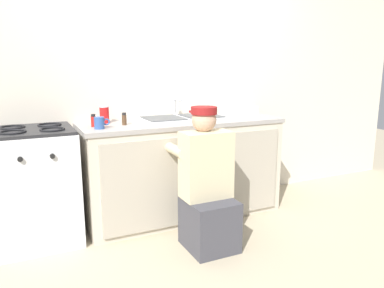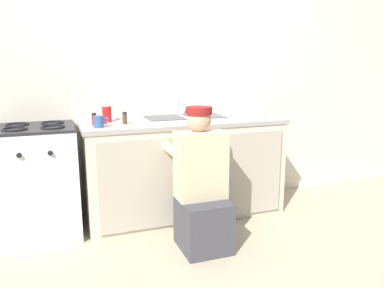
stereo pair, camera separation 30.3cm
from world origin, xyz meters
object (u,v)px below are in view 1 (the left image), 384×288
sink_double_basin (183,118)px  spice_bottle_pepper (124,119)px  soda_cup_red (104,115)px  coffee_mug (100,123)px  stove_range (37,186)px  spice_bottle_red (93,121)px  plumber_person (207,190)px  dish_rack_tray (242,114)px

sink_double_basin → spice_bottle_pepper: (-0.55, -0.03, 0.03)m
soda_cup_red → coffee_mug: size_ratio=1.21×
stove_range → soda_cup_red: size_ratio=6.20×
spice_bottle_red → spice_bottle_pepper: (0.25, -0.02, 0.00)m
sink_double_basin → coffee_mug: size_ratio=6.35×
spice_bottle_red → spice_bottle_pepper: bearing=-4.3°
plumber_person → dish_rack_tray: bearing=41.7°
soda_cup_red → spice_bottle_pepper: bearing=-54.2°
sink_double_basin → plumber_person: bearing=-97.9°
plumber_person → spice_bottle_pepper: bearing=125.7°
spice_bottle_pepper → stove_range: bearing=178.1°
sink_double_basin → spice_bottle_red: sink_double_basin is taller
dish_rack_tray → sink_double_basin: bearing=177.4°
sink_double_basin → spice_bottle_pepper: bearing=-177.3°
spice_bottle_pepper → sink_double_basin: bearing=2.7°
plumber_person → spice_bottle_pepper: (-0.46, 0.64, 0.50)m
spice_bottle_red → soda_cup_red: (0.13, 0.16, 0.02)m
stove_range → spice_bottle_pepper: 0.88m
plumber_person → stove_range: bearing=150.6°
stove_range → coffee_mug: size_ratio=7.48×
stove_range → coffee_mug: coffee_mug is taller
plumber_person → soda_cup_red: size_ratio=7.26×
sink_double_basin → soda_cup_red: bearing=167.5°
spice_bottle_red → spice_bottle_pepper: size_ratio=1.00×
sink_double_basin → plumber_person: (-0.09, -0.67, -0.47)m
sink_double_basin → dish_rack_tray: bearing=-2.6°
stove_range → spice_bottle_red: bearing=-0.6°
soda_cup_red → spice_bottle_pepper: (0.13, -0.18, -0.02)m
stove_range → spice_bottle_pepper: size_ratio=8.98×
spice_bottle_red → sink_double_basin: bearing=0.5°
plumber_person → spice_bottle_red: (-0.72, 0.66, 0.50)m
spice_bottle_red → spice_bottle_pepper: same height
sink_double_basin → coffee_mug: bearing=-170.4°
sink_double_basin → stove_range: bearing=-179.9°
stove_range → plumber_person: 1.36m
spice_bottle_red → coffee_mug: size_ratio=0.83×
dish_rack_tray → coffee_mug: dish_rack_tray is taller
spice_bottle_pepper → plumber_person: bearing=-54.3°
spice_bottle_red → coffee_mug: 0.13m
plumber_person → coffee_mug: bearing=142.2°
plumber_person → coffee_mug: 1.01m
spice_bottle_pepper → dish_rack_tray: size_ratio=0.37×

